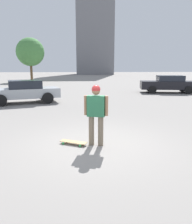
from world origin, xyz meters
TOP-DOWN VIEW (x-y plane):
  - ground_plane at (0.00, 0.00)m, footprint 220.00×220.00m
  - person at (0.00, 0.00)m, footprint 0.65×0.32m
  - skateboard at (-0.64, 0.10)m, footprint 0.79×0.54m
  - car_parked_near at (-3.81, 7.93)m, footprint 4.57×2.96m
  - car_parked_far at (7.43, 12.72)m, footprint 5.02×2.69m
  - building_block_distant at (5.17, 71.18)m, footprint 11.92×13.81m
  - tree_distant at (-7.80, 30.13)m, footprint 4.34×4.34m

SIDE VIEW (x-z plane):
  - ground_plane at x=0.00m, z-range 0.00..0.00m
  - skateboard at x=-0.64m, z-range 0.03..0.11m
  - car_parked_near at x=-3.81m, z-range 0.04..1.43m
  - car_parked_far at x=7.43m, z-range 0.03..1.53m
  - person at x=0.00m, z-range 0.15..1.84m
  - tree_distant at x=-7.80m, z-range 1.19..7.95m
  - building_block_distant at x=5.17m, z-range 0.00..35.57m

